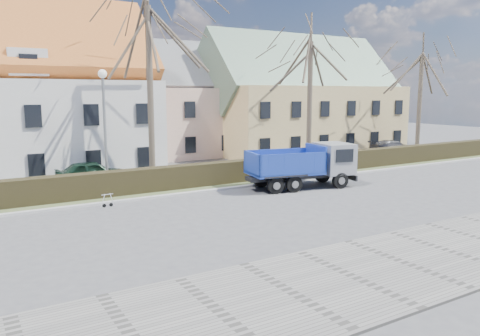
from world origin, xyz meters
TOP-DOWN VIEW (x-y plane):
  - ground at (0.00, 0.00)m, footprint 120.00×120.00m
  - sidewalk_near at (0.00, -8.50)m, footprint 80.00×5.00m
  - curb_far at (0.00, 4.60)m, footprint 80.00×0.30m
  - grass_strip at (0.00, 6.20)m, footprint 80.00×3.00m
  - hedge at (0.00, 6.00)m, footprint 60.00×0.90m
  - building_pink at (4.00, 20.00)m, footprint 10.80×8.80m
  - building_yellow at (16.00, 17.00)m, footprint 18.80×10.80m
  - tree_1 at (-2.00, 8.50)m, footprint 9.20×9.20m
  - tree_2 at (10.00, 8.50)m, footprint 8.00×8.00m
  - tree_3 at (22.00, 8.50)m, footprint 7.60×7.60m
  - dump_truck at (4.63, 2.88)m, footprint 6.81×3.51m
  - streetlight at (-5.14, 7.00)m, footprint 0.52×0.52m
  - cart_frame at (-6.21, 3.95)m, footprint 0.81×0.50m
  - parked_car_a at (-5.22, 9.91)m, footprint 4.35×1.97m
  - parked_car_b at (21.27, 10.52)m, footprint 4.57×2.39m

SIDE VIEW (x-z plane):
  - ground at x=0.00m, z-range 0.00..0.00m
  - sidewalk_near at x=0.00m, z-range 0.00..0.08m
  - grass_strip at x=0.00m, z-range 0.00..0.10m
  - curb_far at x=0.00m, z-range 0.00..0.12m
  - cart_frame at x=-6.21m, z-range 0.00..0.72m
  - parked_car_b at x=21.27m, z-range 0.00..1.26m
  - hedge at x=0.00m, z-range 0.00..1.30m
  - parked_car_a at x=-5.22m, z-range 0.00..1.45m
  - dump_truck at x=4.63m, z-range 0.00..2.60m
  - streetlight at x=-5.14m, z-range 0.00..6.71m
  - building_pink at x=4.00m, z-range 0.00..8.00m
  - building_yellow at x=16.00m, z-range 0.00..8.50m
  - tree_3 at x=22.00m, z-range 0.00..10.45m
  - tree_2 at x=10.00m, z-range 0.00..11.00m
  - tree_1 at x=-2.00m, z-range 0.00..12.65m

